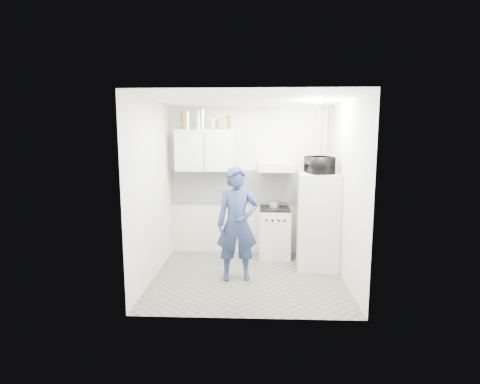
{
  "coord_description": "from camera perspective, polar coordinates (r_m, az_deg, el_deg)",
  "views": [
    {
      "loc": [
        0.1,
        -5.32,
        2.09
      ],
      "look_at": [
        -0.13,
        0.3,
        1.25
      ],
      "focal_mm": 28.0,
      "sensor_mm": 36.0,
      "label": 1
    }
  ],
  "objects": [
    {
      "name": "stove_top",
      "position": [
        6.45,
        5.32,
        -2.58
      ],
      "size": [
        0.5,
        0.5,
        0.03
      ],
      "primitive_type": "cube",
      "color": "black",
      "rests_on": "stove"
    },
    {
      "name": "pipe_b",
      "position": [
        6.62,
        11.69,
        1.47
      ],
      "size": [
        0.04,
        0.04,
        2.6
      ],
      "primitive_type": "cylinder",
      "color": "silver",
      "rests_on": "floor"
    },
    {
      "name": "canister_a",
      "position": [
        6.44,
        -4.1,
        10.32
      ],
      "size": [
        0.08,
        0.08,
        0.19
      ],
      "primitive_type": "cylinder",
      "color": "#B2B7BC",
      "rests_on": "upper_cabinet"
    },
    {
      "name": "backsplash",
      "position": [
        6.61,
        1.43,
        0.76
      ],
      "size": [
        2.74,
        0.03,
        0.6
      ],
      "primitive_type": "cube",
      "color": "white",
      "rests_on": "wall_back"
    },
    {
      "name": "wall_back",
      "position": [
        6.62,
        1.43,
        1.64
      ],
      "size": [
        2.8,
        0.0,
        2.8
      ],
      "primitive_type": "plane",
      "rotation": [
        1.57,
        0.0,
        0.0
      ],
      "color": "silver",
      "rests_on": "floor"
    },
    {
      "name": "ceiling",
      "position": [
        5.34,
        1.26,
        13.97
      ],
      "size": [
        2.8,
        2.8,
        0.0
      ],
      "primitive_type": "plane",
      "color": "white",
      "rests_on": "wall_back"
    },
    {
      "name": "ceiling_spot_fixture",
      "position": [
        5.61,
        11.85,
        13.23
      ],
      "size": [
        0.1,
        0.1,
        0.02
      ],
      "primitive_type": "cylinder",
      "color": "white",
      "rests_on": "ceiling"
    },
    {
      "name": "bottle_d",
      "position": [
        6.46,
        -5.76,
        10.98
      ],
      "size": [
        0.08,
        0.08,
        0.35
      ],
      "primitive_type": "cylinder",
      "color": "silver",
      "rests_on": "upper_cabinet"
    },
    {
      "name": "bottle_e",
      "position": [
        6.41,
        -1.71,
        10.57
      ],
      "size": [
        0.06,
        0.06,
        0.24
      ],
      "primitive_type": "cylinder",
      "color": "brown",
      "rests_on": "upper_cabinet"
    },
    {
      "name": "pipe_a",
      "position": [
        6.64,
        12.71,
        1.46
      ],
      "size": [
        0.05,
        0.05,
        2.6
      ],
      "primitive_type": "cylinder",
      "color": "silver",
      "rests_on": "floor"
    },
    {
      "name": "floor",
      "position": [
        5.72,
        1.18,
        -12.96
      ],
      "size": [
        2.8,
        2.8,
        0.0
      ],
      "primitive_type": "plane",
      "color": "#646356",
      "rests_on": "ground"
    },
    {
      "name": "upper_cabinet",
      "position": [
        6.45,
        -5.29,
        6.33
      ],
      "size": [
        1.0,
        0.35,
        0.7
      ],
      "primitive_type": "cube",
      "color": "white",
      "rests_on": "wall_back"
    },
    {
      "name": "fridge",
      "position": [
        6.08,
        11.76,
        -4.35
      ],
      "size": [
        0.67,
        0.67,
        1.51
      ],
      "primitive_type": "cube",
      "rotation": [
        0.0,
        0.0,
        -0.07
      ],
      "color": "white",
      "rests_on": "floor"
    },
    {
      "name": "wall_left",
      "position": [
        5.58,
        -13.3,
        0.13
      ],
      "size": [
        0.0,
        2.6,
        2.6
      ],
      "primitive_type": "plane",
      "rotation": [
        1.57,
        0.0,
        1.57
      ],
      "color": "silver",
      "rests_on": "floor"
    },
    {
      "name": "bottle_b",
      "position": [
        6.5,
        -8.04,
        10.72
      ],
      "size": [
        0.08,
        0.08,
        0.3
      ],
      "primitive_type": "cylinder",
      "color": "silver",
      "rests_on": "upper_cabinet"
    },
    {
      "name": "canister_b",
      "position": [
        6.43,
        -3.4,
        10.17
      ],
      "size": [
        0.08,
        0.08,
        0.16
      ],
      "primitive_type": "cylinder",
      "color": "brown",
      "rests_on": "upper_cabinet"
    },
    {
      "name": "range_hood",
      "position": [
        6.35,
        5.48,
        3.76
      ],
      "size": [
        0.6,
        0.5,
        0.14
      ],
      "primitive_type": "cube",
      "color": "silver",
      "rests_on": "wall_back"
    },
    {
      "name": "microwave",
      "position": [
        5.95,
        12.02,
        4.06
      ],
      "size": [
        0.55,
        0.44,
        0.27
      ],
      "primitive_type": "imported",
      "rotation": [
        0.0,
        0.0,
        1.81
      ],
      "color": "black",
      "rests_on": "fridge"
    },
    {
      "name": "bottle_c",
      "position": [
        6.47,
        -6.38,
        10.81
      ],
      "size": [
        0.08,
        0.08,
        0.31
      ],
      "primitive_type": "cylinder",
      "color": "#B2B7BC",
      "rests_on": "upper_cabinet"
    },
    {
      "name": "stove",
      "position": [
        6.54,
        5.27,
        -6.32
      ],
      "size": [
        0.52,
        0.52,
        0.84
      ],
      "primitive_type": "cube",
      "color": "silver",
      "rests_on": "floor"
    },
    {
      "name": "bottle_a",
      "position": [
        6.51,
        -8.61,
        10.68
      ],
      "size": [
        0.07,
        0.07,
        0.3
      ],
      "primitive_type": "cylinder",
      "color": "brown",
      "rests_on": "upper_cabinet"
    },
    {
      "name": "wall_right",
      "position": [
        5.53,
        15.88,
        -0.04
      ],
      "size": [
        0.0,
        2.6,
        2.6
      ],
      "primitive_type": "plane",
      "rotation": [
        1.57,
        0.0,
        -1.57
      ],
      "color": "silver",
      "rests_on": "floor"
    },
    {
      "name": "person",
      "position": [
        5.45,
        -0.42,
        -4.89
      ],
      "size": [
        0.65,
        0.47,
        1.66
      ],
      "primitive_type": "imported",
      "rotation": [
        0.0,
        0.0,
        0.12
      ],
      "color": "navy",
      "rests_on": "floor"
    },
    {
      "name": "saucepan",
      "position": [
        6.48,
        5.25,
        -1.92
      ],
      "size": [
        0.18,
        0.18,
        0.1
      ],
      "primitive_type": "cylinder",
      "color": "silver",
      "rests_on": "stove_top"
    }
  ]
}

